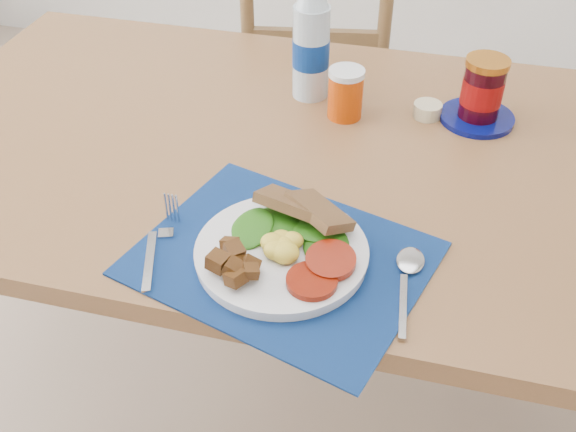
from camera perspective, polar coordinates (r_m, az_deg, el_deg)
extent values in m
cube|color=brown|center=(1.30, -2.58, 5.71)|extent=(1.40, 0.90, 0.04)
cylinder|color=brown|center=(2.04, -16.66, 5.14)|extent=(0.06, 0.06, 0.71)
cylinder|color=brown|center=(1.83, 21.11, -0.57)|extent=(0.06, 0.06, 0.71)
cube|color=brown|center=(2.09, 2.32, 9.88)|extent=(0.47, 0.46, 0.04)
cylinder|color=brown|center=(2.35, 6.67, 7.00)|extent=(0.04, 0.04, 0.40)
cylinder|color=brown|center=(2.35, -1.94, 7.39)|extent=(0.04, 0.04, 0.40)
cylinder|color=brown|center=(2.08, 6.81, 2.09)|extent=(0.04, 0.04, 0.40)
cylinder|color=brown|center=(2.08, -2.85, 2.53)|extent=(0.04, 0.04, 0.40)
cube|color=black|center=(1.03, -0.55, -3.61)|extent=(0.50, 0.44, 0.00)
cylinder|color=silver|center=(1.02, -0.55, -3.19)|extent=(0.26, 0.26, 0.02)
ellipsoid|color=yellow|center=(1.00, -0.37, -2.43)|extent=(0.06, 0.06, 0.03)
cylinder|color=#902305|center=(0.97, 2.85, -4.78)|extent=(0.07, 0.07, 0.01)
ellipsoid|color=#0A4008|center=(1.04, 0.46, -1.31)|extent=(0.14, 0.08, 0.01)
cube|color=brown|center=(1.05, 1.45, 0.78)|extent=(0.12, 0.10, 0.04)
cube|color=#B2B5BA|center=(1.04, -11.64, -3.72)|extent=(0.05, 0.13, 0.00)
cube|color=#B2B5BA|center=(1.10, -9.87, -0.72)|extent=(0.04, 0.07, 0.00)
cube|color=#B2B5BA|center=(0.97, 9.71, -7.50)|extent=(0.02, 0.12, 0.00)
ellipsoid|color=#B2B5BA|center=(1.03, 10.31, -3.82)|extent=(0.04, 0.06, 0.01)
cylinder|color=#ADBFCC|center=(1.40, 1.95, 13.66)|extent=(0.07, 0.07, 0.19)
cylinder|color=navy|center=(1.40, 1.95, 13.66)|extent=(0.08, 0.08, 0.06)
cylinder|color=#BB3905|center=(1.35, 4.89, 10.19)|extent=(0.07, 0.07, 0.10)
cylinder|color=beige|center=(1.38, 11.72, 8.77)|extent=(0.06, 0.06, 0.03)
cylinder|color=#050B56|center=(1.40, 15.68, 8.03)|extent=(0.15, 0.15, 0.01)
cylinder|color=black|center=(1.37, 16.12, 10.12)|extent=(0.08, 0.08, 0.11)
cylinder|color=maroon|center=(1.37, 16.12, 10.14)|extent=(0.08, 0.08, 0.05)
cylinder|color=#B66C1E|center=(1.34, 16.58, 12.34)|extent=(0.08, 0.08, 0.01)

